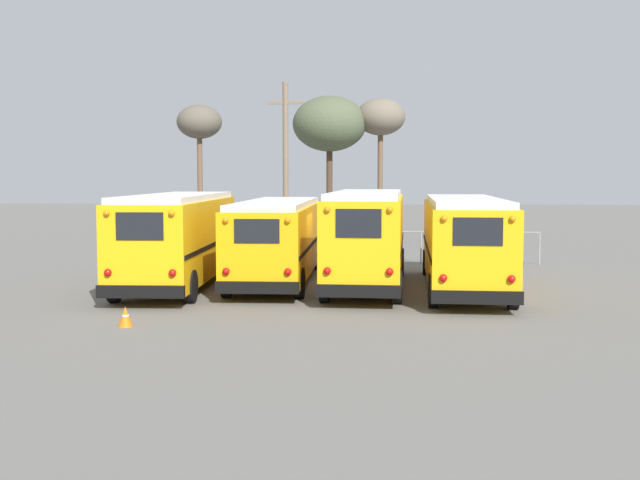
# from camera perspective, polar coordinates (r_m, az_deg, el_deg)

# --- Properties ---
(ground_plane) EXTENTS (160.00, 160.00, 0.00)m
(ground_plane) POSITION_cam_1_polar(r_m,az_deg,el_deg) (28.20, 0.05, -3.22)
(ground_plane) COLOR #66635E
(school_bus_0) EXTENTS (2.92, 9.97, 3.20)m
(school_bus_0) POSITION_cam_1_polar(r_m,az_deg,el_deg) (28.04, -10.09, 0.24)
(school_bus_0) COLOR #EAAA0F
(school_bus_0) RESTS_ON ground
(school_bus_1) EXTENTS (2.73, 10.68, 2.94)m
(school_bus_1) POSITION_cam_1_polar(r_m,az_deg,el_deg) (28.97, -3.04, 0.18)
(school_bus_1) COLOR #E5A00C
(school_bus_1) RESTS_ON ground
(school_bus_2) EXTENTS (2.71, 9.44, 3.30)m
(school_bus_2) POSITION_cam_1_polar(r_m,az_deg,el_deg) (27.33, 3.36, 0.32)
(school_bus_2) COLOR #EAAA0F
(school_bus_2) RESTS_ON ground
(school_bus_3) EXTENTS (2.78, 10.65, 3.10)m
(school_bus_3) POSITION_cam_1_polar(r_m,az_deg,el_deg) (27.34, 10.20, 0.02)
(school_bus_3) COLOR #EAAA0F
(school_bus_3) RESTS_ON ground
(utility_pole) EXTENTS (1.80, 0.29, 8.54)m
(utility_pole) POSITION_cam_1_polar(r_m,az_deg,el_deg) (40.86, -2.46, 5.42)
(utility_pole) COLOR #75604C
(utility_pole) RESTS_ON ground
(bare_tree_0) EXTENTS (2.79, 2.79, 8.20)m
(bare_tree_0) POSITION_cam_1_polar(r_m,az_deg,el_deg) (45.88, 4.33, 8.56)
(bare_tree_0) COLOR brown
(bare_tree_0) RESTS_ON ground
(bare_tree_1) EXTENTS (2.66, 2.66, 8.01)m
(bare_tree_1) POSITION_cam_1_polar(r_m,az_deg,el_deg) (48.29, -8.57, 8.12)
(bare_tree_1) COLOR brown
(bare_tree_1) RESTS_ON ground
(bare_tree_2) EXTENTS (4.17, 4.17, 8.32)m
(bare_tree_2) POSITION_cam_1_polar(r_m,az_deg,el_deg) (45.67, 0.68, 8.21)
(bare_tree_2) COLOR #473323
(bare_tree_2) RESTS_ON ground
(fence_line) EXTENTS (17.84, 0.06, 1.42)m
(fence_line) POSITION_cam_1_polar(r_m,az_deg,el_deg) (35.23, 1.00, -0.04)
(fence_line) COLOR #939399
(fence_line) RESTS_ON ground
(traffic_cone) EXTENTS (0.36, 0.36, 0.52)m
(traffic_cone) POSITION_cam_1_polar(r_m,az_deg,el_deg) (21.05, -13.67, -5.31)
(traffic_cone) COLOR orange
(traffic_cone) RESTS_ON ground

